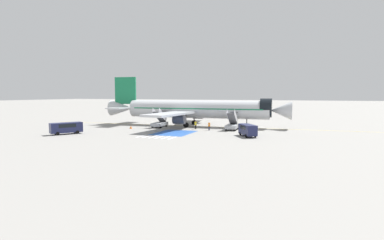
{
  "coord_description": "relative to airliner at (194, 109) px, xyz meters",
  "views": [
    {
      "loc": [
        23.48,
        -64.43,
        7.37
      ],
      "look_at": [
        0.06,
        -2.81,
        1.63
      ],
      "focal_mm": 28.0,
      "sensor_mm": 36.0,
      "label": 1
    }
  ],
  "objects": [
    {
      "name": "ground_plane",
      "position": [
        0.34,
        0.23,
        -3.91
      ],
      "size": [
        600.0,
        600.0,
        0.0
      ],
      "primitive_type": "plane",
      "color": "gray"
    },
    {
      "name": "apron_leadline_yellow",
      "position": [
        0.61,
        0.04,
        -3.9
      ],
      "size": [
        76.27,
        4.83,
        0.01
      ],
      "primitive_type": "cube",
      "rotation": [
        0.0,
        0.0,
        -1.51
      ],
      "color": "gold",
      "rests_on": "ground_plane"
    },
    {
      "name": "apron_stand_patch_blue",
      "position": [
        0.61,
        -12.68,
        -3.9
      ],
      "size": [
        6.62,
        8.74,
        0.01
      ],
      "primitive_type": "cube",
      "color": "#2856A8",
      "rests_on": "ground_plane"
    },
    {
      "name": "apron_walkway_bar_0",
      "position": [
        -2.99,
        -18.72,
        -3.9
      ],
      "size": [
        0.44,
        3.6,
        0.01
      ],
      "primitive_type": "cube",
      "color": "silver",
      "rests_on": "ground_plane"
    },
    {
      "name": "apron_walkway_bar_1",
      "position": [
        -1.79,
        -18.72,
        -3.9
      ],
      "size": [
        0.44,
        3.6,
        0.01
      ],
      "primitive_type": "cube",
      "color": "silver",
      "rests_on": "ground_plane"
    },
    {
      "name": "apron_walkway_bar_2",
      "position": [
        -0.59,
        -18.72,
        -3.9
      ],
      "size": [
        0.44,
        3.6,
        0.01
      ],
      "primitive_type": "cube",
      "color": "silver",
      "rests_on": "ground_plane"
    },
    {
      "name": "apron_walkway_bar_3",
      "position": [
        0.61,
        -18.72,
        -3.9
      ],
      "size": [
        0.44,
        3.6,
        0.01
      ],
      "primitive_type": "cube",
      "color": "silver",
      "rests_on": "ground_plane"
    },
    {
      "name": "apron_walkway_bar_4",
      "position": [
        1.81,
        -18.72,
        -3.9
      ],
      "size": [
        0.44,
        3.6,
        0.01
      ],
      "primitive_type": "cube",
      "color": "silver",
      "rests_on": "ground_plane"
    },
    {
      "name": "apron_walkway_bar_5",
      "position": [
        3.01,
        -18.72,
        -3.9
      ],
      "size": [
        0.44,
        3.6,
        0.01
      ],
      "primitive_type": "cube",
      "color": "silver",
      "rests_on": "ground_plane"
    },
    {
      "name": "airliner",
      "position": [
        0.0,
        0.0,
        0.0
      ],
      "size": [
        43.07,
        32.44,
        11.49
      ],
      "rotation": [
        0.0,
        0.0,
        -1.51
      ],
      "color": "silver",
      "rests_on": "ground_plane"
    },
    {
      "name": "boarding_stairs_forward",
      "position": [
        9.78,
        -3.98,
        -2.87
      ],
      "size": [
        2.49,
        5.34,
        4.37
      ],
      "rotation": [
        0.0,
        0.0,
        0.06
      ],
      "color": "#ADB2BA",
      "rests_on": "ground_plane"
    },
    {
      "name": "boarding_stairs_aft",
      "position": [
        -6.39,
        -4.97,
        -2.87
      ],
      "size": [
        2.49,
        5.34,
        4.38
      ],
      "rotation": [
        0.0,
        0.0,
        0.06
      ],
      "color": "#ADB2BA",
      "rests_on": "ground_plane"
    },
    {
      "name": "fuel_tanker",
      "position": [
        -8.09,
        24.46,
        -2.21
      ],
      "size": [
        9.39,
        3.07,
        3.37
      ],
      "rotation": [
        0.0,
        0.0,
        -1.52
      ],
      "color": "#38383D",
      "rests_on": "ground_plane"
    },
    {
      "name": "service_van_0",
      "position": [
        -17.2,
        -21.37,
        -2.63
      ],
      "size": [
        4.49,
        5.66,
        2.13
      ],
      "rotation": [
        0.0,
        0.0,
        2.58
      ],
      "color": "#1E234C",
      "rests_on": "ground_plane"
    },
    {
      "name": "service_van_1",
      "position": [
        14.54,
        -12.55,
        -2.66
      ],
      "size": [
        3.91,
        4.77,
        2.08
      ],
      "rotation": [
        0.0,
        0.0,
        3.71
      ],
      "color": "#1E234C",
      "rests_on": "ground_plane"
    },
    {
      "name": "ground_crew_0",
      "position": [
        5.64,
        -6.53,
        -2.92
      ],
      "size": [
        0.48,
        0.33,
        1.71
      ],
      "rotation": [
        0.0,
        0.0,
        0.26
      ],
      "color": "#191E38",
      "rests_on": "ground_plane"
    },
    {
      "name": "ground_crew_1",
      "position": [
        2.26,
        -5.34,
        -2.91
      ],
      "size": [
        0.48,
        0.36,
        1.74
      ],
      "rotation": [
        0.0,
        0.0,
        3.48
      ],
      "color": "black",
      "rests_on": "ground_plane"
    },
    {
      "name": "traffic_cone_0",
      "position": [
        -10.92,
        -9.55,
        -3.57
      ],
      "size": [
        0.6,
        0.6,
        0.67
      ],
      "color": "orange",
      "rests_on": "ground_plane"
    },
    {
      "name": "traffic_cone_1",
      "position": [
        12.42,
        -6.96,
        -3.61
      ],
      "size": [
        0.53,
        0.53,
        0.59
      ],
      "color": "orange",
      "rests_on": "ground_plane"
    }
  ]
}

